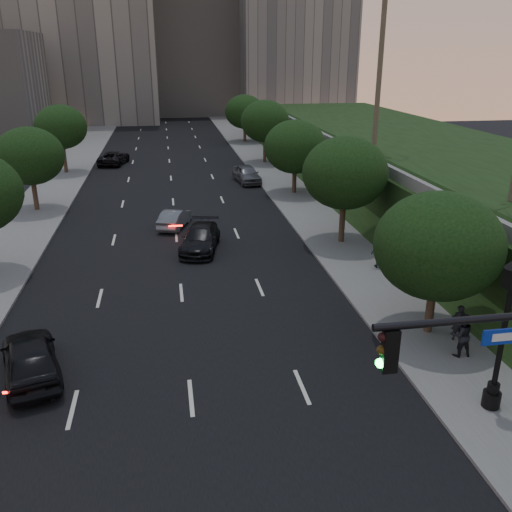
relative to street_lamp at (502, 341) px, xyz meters
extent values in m
plane|color=black|center=(-9.96, -2.67, -2.63)|extent=(160.00, 160.00, 0.00)
cube|color=black|center=(-9.96, 27.33, -2.62)|extent=(16.00, 140.00, 0.02)
cube|color=slate|center=(0.29, 27.33, -2.56)|extent=(4.50, 140.00, 0.15)
cube|color=slate|center=(-20.21, 27.33, -2.56)|extent=(4.50, 140.00, 0.15)
cube|color=black|center=(12.04, 25.33, -0.63)|extent=(18.00, 90.00, 4.00)
cube|color=slate|center=(3.54, 25.33, 1.72)|extent=(0.35, 90.00, 0.70)
cube|color=gray|center=(-23.96, 89.33, 13.37)|extent=(26.00, 20.00, 32.00)
cube|color=gray|center=(-3.96, 99.33, 10.37)|extent=(22.00, 18.00, 26.00)
cube|color=gray|center=(14.04, 93.33, 15.37)|extent=(20.00, 22.00, 36.00)
cylinder|color=#38281C|center=(0.34, 5.33, -1.20)|extent=(0.36, 0.36, 2.86)
ellipsoid|color=black|center=(0.34, 5.33, 1.40)|extent=(5.20, 5.20, 4.42)
cylinder|color=#38281C|center=(0.34, 17.33, -1.03)|extent=(0.36, 0.36, 3.21)
ellipsoid|color=black|center=(0.34, 17.33, 1.89)|extent=(5.20, 5.20, 4.42)
cylinder|color=#38281C|center=(0.34, 30.33, -1.20)|extent=(0.36, 0.36, 2.86)
ellipsoid|color=black|center=(0.34, 30.33, 1.40)|extent=(5.20, 5.20, 4.42)
cylinder|color=#38281C|center=(0.34, 44.33, -1.03)|extent=(0.36, 0.36, 3.21)
ellipsoid|color=black|center=(0.34, 44.33, 1.89)|extent=(5.20, 5.20, 4.42)
cylinder|color=#38281C|center=(0.34, 59.33, -1.20)|extent=(0.36, 0.36, 2.86)
ellipsoid|color=black|center=(0.34, 59.33, 1.40)|extent=(5.20, 5.20, 4.42)
cylinder|color=#38281C|center=(-20.26, 28.33, -1.14)|extent=(0.36, 0.36, 2.99)
ellipsoid|color=black|center=(-20.26, 28.33, 1.58)|extent=(5.00, 5.00, 4.25)
cylinder|color=#38281C|center=(-20.26, 42.33, -1.01)|extent=(0.36, 0.36, 3.26)
ellipsoid|color=black|center=(-20.26, 42.33, 1.95)|extent=(5.00, 5.00, 4.25)
cylinder|color=#4C4233|center=(6.04, 27.33, 8.62)|extent=(0.40, 0.40, 14.50)
cylinder|color=black|center=(-3.83, -4.92, 3.67)|extent=(5.40, 0.16, 0.16)
cube|color=black|center=(-6.13, -4.92, 3.12)|extent=(0.32, 0.22, 0.95)
sphere|color=black|center=(-6.31, -4.92, 3.45)|extent=(0.20, 0.20, 0.20)
sphere|color=#3F2B0A|center=(-6.31, -4.92, 3.15)|extent=(0.20, 0.20, 0.20)
sphere|color=#19F24C|center=(-6.31, -4.92, 2.85)|extent=(0.20, 0.20, 0.20)
cylinder|color=black|center=(0.00, 0.00, -2.28)|extent=(0.60, 0.60, 0.70)
cylinder|color=black|center=(0.00, 0.00, -1.78)|extent=(0.40, 0.40, 0.40)
cylinder|color=black|center=(0.00, 0.00, 0.17)|extent=(0.18, 0.18, 3.60)
imported|color=black|center=(-15.71, 4.69, -1.82)|extent=(3.17, 5.11, 1.62)
imported|color=slate|center=(-9.97, 22.48, -1.99)|extent=(2.59, 4.15, 1.29)
imported|color=black|center=(-15.88, 46.38, -1.92)|extent=(3.45, 5.56, 1.44)
imported|color=black|center=(-8.55, 17.56, -1.90)|extent=(3.09, 5.38, 1.47)
imported|color=#56585D|center=(-3.00, 35.29, -1.82)|extent=(2.48, 4.96, 1.62)
imported|color=black|center=(1.17, 4.42, -1.70)|extent=(0.62, 0.45, 1.57)
imported|color=black|center=(0.62, 3.23, -1.58)|extent=(0.90, 0.71, 1.81)
imported|color=black|center=(1.03, 12.67, -1.62)|extent=(1.02, 0.44, 1.73)
camera|label=1|loc=(-10.35, -13.83, 8.71)|focal=38.00mm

